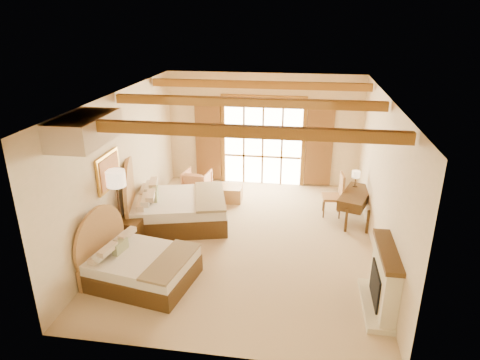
% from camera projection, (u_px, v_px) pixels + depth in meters
% --- Properties ---
extents(floor, '(7.00, 7.00, 0.00)m').
position_uv_depth(floor, '(246.00, 239.00, 9.56)').
color(floor, tan).
rests_on(floor, ground).
extents(wall_back, '(5.50, 0.00, 5.50)m').
position_uv_depth(wall_back, '(263.00, 130.00, 12.19)').
color(wall_back, beige).
rests_on(wall_back, ground).
extents(wall_left, '(0.00, 7.00, 7.00)m').
position_uv_depth(wall_left, '(122.00, 166.00, 9.36)').
color(wall_left, beige).
rests_on(wall_left, ground).
extents(wall_right, '(0.00, 7.00, 7.00)m').
position_uv_depth(wall_right, '(382.00, 180.00, 8.58)').
color(wall_right, beige).
rests_on(wall_right, ground).
extents(ceiling, '(7.00, 7.00, 0.00)m').
position_uv_depth(ceiling, '(247.00, 96.00, 8.38)').
color(ceiling, '#B07F3E').
rests_on(ceiling, ground).
extents(ceiling_beams, '(5.39, 4.60, 0.18)m').
position_uv_depth(ceiling_beams, '(247.00, 102.00, 8.43)').
color(ceiling_beams, brown).
rests_on(ceiling_beams, ceiling).
extents(french_doors, '(3.95, 0.08, 2.60)m').
position_uv_depth(french_doors, '(263.00, 142.00, 12.26)').
color(french_doors, white).
rests_on(french_doors, ground).
extents(fireplace, '(0.46, 1.40, 1.16)m').
position_uv_depth(fireplace, '(383.00, 283.00, 7.17)').
color(fireplace, beige).
rests_on(fireplace, ground).
extents(painting, '(0.06, 0.95, 0.75)m').
position_uv_depth(painting, '(109.00, 171.00, 8.61)').
color(painting, gold).
rests_on(painting, wall_left).
extents(canopy_valance, '(0.70, 1.40, 0.45)m').
position_uv_depth(canopy_valance, '(85.00, 130.00, 6.98)').
color(canopy_valance, beige).
rests_on(canopy_valance, ceiling).
extents(bed_near, '(2.09, 1.71, 1.22)m').
position_uv_depth(bed_near, '(135.00, 264.00, 7.97)').
color(bed_near, '#493012').
rests_on(bed_near, floor).
extents(bed_far, '(2.64, 2.20, 1.47)m').
position_uv_depth(bed_far, '(171.00, 206.00, 10.13)').
color(bed_far, '#493012').
rests_on(bed_far, floor).
extents(nightstand, '(0.51, 0.51, 0.60)m').
position_uv_depth(nightstand, '(131.00, 232.00, 9.25)').
color(nightstand, '#493012').
rests_on(nightstand, floor).
extents(floor_lamp, '(0.39, 0.39, 1.82)m').
position_uv_depth(floor_lamp, '(116.00, 184.00, 8.53)').
color(floor_lamp, '#39281D').
rests_on(floor_lamp, floor).
extents(armchair, '(0.77, 0.79, 0.65)m').
position_uv_depth(armchair, '(197.00, 181.00, 11.94)').
color(armchair, tan).
rests_on(armchair, floor).
extents(ottoman, '(0.57, 0.57, 0.40)m').
position_uv_depth(ottoman, '(232.00, 194.00, 11.46)').
color(ottoman, '#AC804D').
rests_on(ottoman, floor).
extents(desk, '(0.98, 1.46, 0.73)m').
position_uv_depth(desk, '(355.00, 206.00, 10.30)').
color(desk, '#493012').
rests_on(desk, floor).
extents(desk_chair, '(0.52, 0.52, 1.09)m').
position_uv_depth(desk_chair, '(333.00, 202.00, 10.60)').
color(desk_chair, '#AD764C').
rests_on(desk_chair, floor).
extents(desk_lamp, '(0.20, 0.20, 0.40)m').
position_uv_depth(desk_lamp, '(356.00, 175.00, 10.44)').
color(desk_lamp, '#39281D').
rests_on(desk_lamp, desk).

